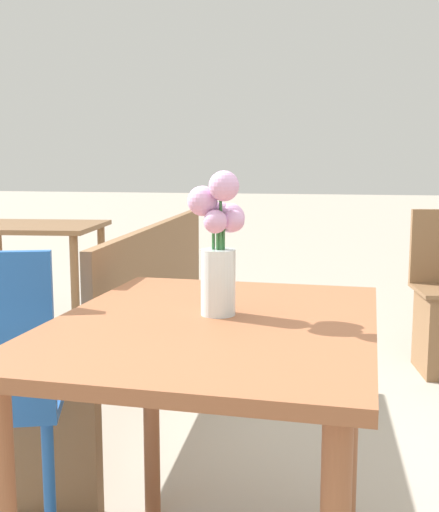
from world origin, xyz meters
TOP-DOWN VIEW (x-y plane):
  - table_front at (0.00, 0.00)m, footprint 0.76×0.96m
  - flower_vase at (0.00, 0.05)m, footprint 0.13×0.13m
  - bench_near at (-0.56, 1.12)m, footprint 0.42×1.64m
  - table_back at (-1.66, 2.36)m, footprint 0.91×0.78m

SIDE VIEW (x-z plane):
  - bench_near at x=-0.56m, z-range 0.04..0.89m
  - table_back at x=-1.66m, z-range 0.24..0.95m
  - table_front at x=0.00m, z-range 0.26..1.01m
  - flower_vase at x=0.00m, z-range 0.74..1.08m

